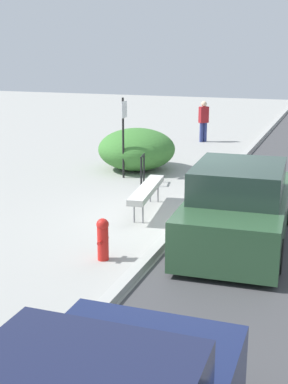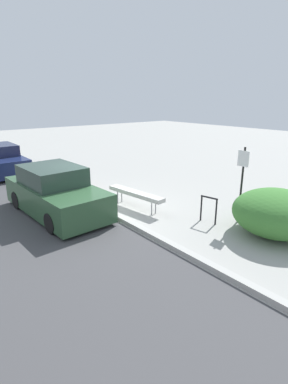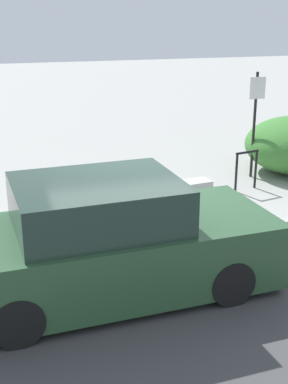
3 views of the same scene
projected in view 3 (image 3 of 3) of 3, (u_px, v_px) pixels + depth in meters
ground_plane at (137, 245)px, 8.50m from camera, size 60.00×60.00×0.00m
curb at (137, 241)px, 8.48m from camera, size 60.00×0.20×0.13m
bench at (150, 191)px, 9.39m from camera, size 2.40×0.65×0.59m
bike_rack at (246, 166)px, 10.92m from camera, size 0.55×0.16×0.83m
sign_post at (255, 115)px, 11.47m from camera, size 0.36×0.08×2.30m
parked_car_near at (109, 244)px, 6.90m from camera, size 4.36×2.00×1.56m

